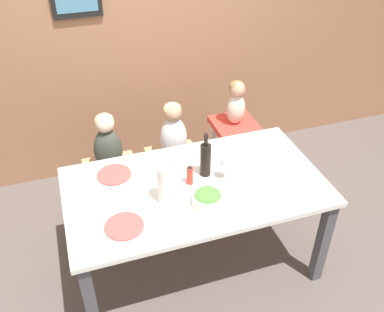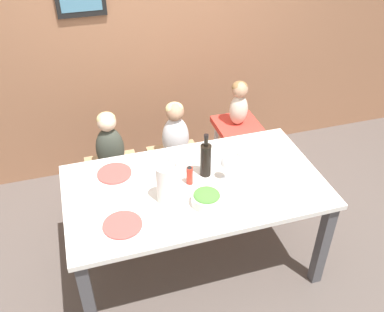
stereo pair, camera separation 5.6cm
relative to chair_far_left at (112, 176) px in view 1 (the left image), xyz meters
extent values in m
plane|color=#564C47|center=(0.46, -0.70, -0.39)|extent=(14.00, 14.00, 0.00)
cube|color=#9E6B4C|center=(0.46, 0.70, 0.96)|extent=(10.00, 0.06, 2.70)
cube|color=white|center=(0.46, -0.70, 0.33)|extent=(1.67, 0.91, 0.03)
cube|color=#4C4C51|center=(-0.31, -1.10, -0.04)|extent=(0.07, 0.07, 0.71)
cube|color=#4C4C51|center=(1.23, -1.10, -0.04)|extent=(0.07, 0.07, 0.71)
cube|color=#4C4C51|center=(-0.31, -0.31, -0.04)|extent=(0.07, 0.07, 0.71)
cube|color=#4C4C51|center=(1.23, -0.31, -0.04)|extent=(0.07, 0.07, 0.71)
cylinder|color=silver|center=(-0.15, -0.15, -0.19)|extent=(0.04, 0.04, 0.42)
cylinder|color=silver|center=(0.15, -0.15, -0.19)|extent=(0.04, 0.04, 0.42)
cylinder|color=silver|center=(-0.15, 0.15, -0.19)|extent=(0.04, 0.04, 0.42)
cylinder|color=silver|center=(0.15, 0.15, -0.19)|extent=(0.04, 0.04, 0.42)
cube|color=tan|center=(0.00, 0.00, 0.05)|extent=(0.41, 0.42, 0.05)
cylinder|color=silver|center=(0.36, -0.15, -0.19)|extent=(0.04, 0.04, 0.42)
cylinder|color=silver|center=(0.67, -0.15, -0.19)|extent=(0.04, 0.04, 0.42)
cylinder|color=silver|center=(0.36, 0.15, -0.19)|extent=(0.04, 0.04, 0.42)
cylinder|color=silver|center=(0.67, 0.15, -0.19)|extent=(0.04, 0.04, 0.42)
cube|color=tan|center=(0.51, 0.00, 0.05)|extent=(0.41, 0.42, 0.05)
cylinder|color=silver|center=(0.91, -0.13, -0.07)|extent=(0.04, 0.04, 0.64)
cylinder|color=silver|center=(1.17, -0.13, -0.07)|extent=(0.04, 0.04, 0.64)
cylinder|color=silver|center=(0.91, 0.13, -0.07)|extent=(0.04, 0.04, 0.64)
cylinder|color=silver|center=(1.17, 0.13, -0.07)|extent=(0.04, 0.04, 0.64)
cube|color=red|center=(1.04, 0.00, 0.27)|extent=(0.35, 0.36, 0.05)
ellipsoid|color=#3D4238|center=(0.00, 0.00, 0.26)|extent=(0.21, 0.17, 0.37)
sphere|color=beige|center=(0.00, 0.00, 0.49)|extent=(0.14, 0.14, 0.14)
ellipsoid|color=#DBC684|center=(0.00, 0.01, 0.51)|extent=(0.14, 0.13, 0.10)
ellipsoid|color=silver|center=(0.51, 0.00, 0.26)|extent=(0.21, 0.17, 0.37)
sphere|color=tan|center=(0.51, 0.00, 0.49)|extent=(0.14, 0.14, 0.14)
ellipsoid|color=#DBC684|center=(0.51, 0.01, 0.51)|extent=(0.14, 0.13, 0.10)
ellipsoid|color=beige|center=(1.04, 0.00, 0.42)|extent=(0.15, 0.12, 0.26)
sphere|color=tan|center=(1.04, 0.00, 0.60)|extent=(0.13, 0.13, 0.13)
ellipsoid|color=olive|center=(1.04, 0.01, 0.62)|extent=(0.12, 0.12, 0.09)
cylinder|color=black|center=(0.56, -0.62, 0.47)|extent=(0.07, 0.07, 0.23)
cylinder|color=black|center=(0.56, -0.62, 0.62)|extent=(0.03, 0.03, 0.08)
cylinder|color=black|center=(0.56, -0.62, 0.66)|extent=(0.03, 0.03, 0.02)
cylinder|color=white|center=(0.25, -0.79, 0.48)|extent=(0.11, 0.11, 0.25)
cylinder|color=white|center=(0.67, -0.71, 0.35)|extent=(0.06, 0.06, 0.00)
cylinder|color=white|center=(0.67, -0.71, 0.40)|extent=(0.01, 0.01, 0.08)
ellipsoid|color=white|center=(0.67, -0.71, 0.49)|extent=(0.07, 0.07, 0.10)
cylinder|color=white|center=(0.34, -0.59, 0.35)|extent=(0.06, 0.06, 0.00)
cylinder|color=white|center=(0.34, -0.59, 0.40)|extent=(0.01, 0.01, 0.08)
ellipsoid|color=white|center=(0.34, -0.59, 0.49)|extent=(0.07, 0.07, 0.10)
cylinder|color=silver|center=(0.47, -0.90, 0.39)|extent=(0.19, 0.19, 0.07)
ellipsoid|color=#4C8438|center=(0.47, -0.90, 0.42)|extent=(0.16, 0.16, 0.05)
cylinder|color=#D14C47|center=(-0.05, -0.93, 0.36)|extent=(0.23, 0.23, 0.01)
cylinder|color=#D14C47|center=(-0.02, -0.44, 0.36)|extent=(0.23, 0.23, 0.01)
cylinder|color=silver|center=(0.96, -0.46, 0.36)|extent=(0.23, 0.23, 0.01)
cylinder|color=red|center=(0.43, -0.68, 0.41)|extent=(0.04, 0.04, 0.12)
cone|color=black|center=(0.43, -0.68, 0.49)|extent=(0.03, 0.03, 0.02)
camera|label=1|loc=(-0.23, -2.71, 2.12)|focal=40.00mm
camera|label=2|loc=(-0.18, -2.73, 2.12)|focal=40.00mm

